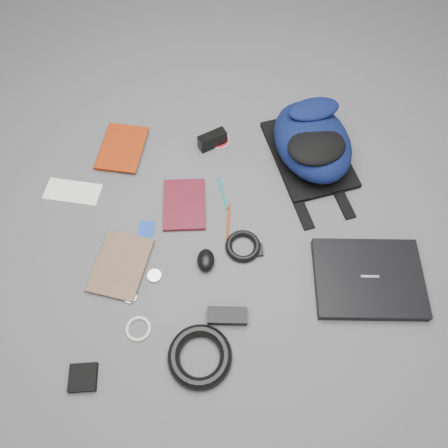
{
  "coord_description": "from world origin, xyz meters",
  "views": [
    {
      "loc": [
        -0.1,
        -0.71,
        1.35
      ],
      "look_at": [
        0.0,
        0.0,
        0.02
      ],
      "focal_mm": 35.0,
      "sensor_mm": 36.0,
      "label": 1
    }
  ],
  "objects": [
    {
      "name": "compact_camera",
      "position": [
        0.0,
        0.36,
        0.03
      ],
      "size": [
        0.12,
        0.08,
        0.06
      ],
      "primitive_type": "cube",
      "rotation": [
        0.0,
        0.0,
        0.36
      ],
      "color": "black",
      "rests_on": "ground"
    },
    {
      "name": "backpack",
      "position": [
        0.36,
        0.26,
        0.09
      ],
      "size": [
        0.34,
        0.45,
        0.17
      ],
      "primitive_type": null,
      "rotation": [
        0.0,
        0.0,
        0.14
      ],
      "color": "black",
      "rests_on": "ground"
    },
    {
      "name": "comic_book",
      "position": [
        -0.44,
        -0.07,
        0.01
      ],
      "size": [
        0.24,
        0.27,
        0.02
      ],
      "primitive_type": "imported",
      "rotation": [
        0.0,
        0.0,
        -0.37
      ],
      "color": "#C4820E",
      "rests_on": "ground"
    },
    {
      "name": "cable_coil",
      "position": [
        0.05,
        -0.09,
        0.01
      ],
      "size": [
        0.14,
        0.14,
        0.02
      ],
      "primitive_type": "torus",
      "rotation": [
        0.0,
        0.0,
        0.14
      ],
      "color": "black",
      "rests_on": "ground"
    },
    {
      "name": "headphone_right",
      "position": [
        -0.25,
        -0.15,
        0.01
      ],
      "size": [
        0.06,
        0.06,
        0.01
      ],
      "primitive_type": "cylinder",
      "rotation": [
        0.0,
        0.0,
        -0.33
      ],
      "color": "silver",
      "rests_on": "ground"
    },
    {
      "name": "key_fob",
      "position": [
        0.1,
        -0.11,
        0.01
      ],
      "size": [
        0.03,
        0.05,
        0.01
      ],
      "primitive_type": "cube",
      "rotation": [
        0.0,
        0.0,
        -0.08
      ],
      "color": "black",
      "rests_on": "ground"
    },
    {
      "name": "usb_black",
      "position": [
        -0.14,
        0.04,
        0.0
      ],
      "size": [
        0.03,
        0.05,
        0.01
      ],
      "primitive_type": "cube",
      "rotation": [
        0.0,
        0.0,
        -0.26
      ],
      "color": "black",
      "rests_on": "ground"
    },
    {
      "name": "pen_teal",
      "position": [
        0.01,
        0.14,
        0.0
      ],
      "size": [
        0.02,
        0.14,
        0.01
      ],
      "primitive_type": "cylinder",
      "rotation": [
        1.57,
        0.0,
        0.09
      ],
      "color": "#0E827C",
      "rests_on": "ground"
    },
    {
      "name": "id_badge",
      "position": [
        -0.27,
        0.02,
        0.0
      ],
      "size": [
        0.07,
        0.09,
        0.0
      ],
      "primitive_type": "cube",
      "rotation": [
        0.0,
        0.0,
        -0.22
      ],
      "color": "#153DA4",
      "rests_on": "ground"
    },
    {
      "name": "sticker_disc",
      "position": [
        0.03,
        0.39,
        0.0
      ],
      "size": [
        0.1,
        0.1,
        0.0
      ],
      "primitive_type": "cylinder",
      "rotation": [
        0.0,
        0.0,
        -0.16
      ],
      "color": "silver",
      "rests_on": "ground"
    },
    {
      "name": "pen_red",
      "position": [
        0.02,
        0.02,
        0.0
      ],
      "size": [
        0.04,
        0.14,
        0.01
      ],
      "primitive_type": "cylinder",
      "rotation": [
        1.57,
        0.0,
        -0.2
      ],
      "color": "#A32D0C",
      "rests_on": "ground"
    },
    {
      "name": "ground",
      "position": [
        0.0,
        0.0,
        0.0
      ],
      "size": [
        4.0,
        4.0,
        0.0
      ],
      "primitive_type": "plane",
      "color": "#4F4F51",
      "rests_on": "ground"
    },
    {
      "name": "power_cord_coil",
      "position": [
        -0.13,
        -0.43,
        0.02
      ],
      "size": [
        0.23,
        0.23,
        0.04
      ],
      "primitive_type": "torus",
      "rotation": [
        0.0,
        0.0,
        0.23
      ],
      "color": "black",
      "rests_on": "ground"
    },
    {
      "name": "white_cable_coil",
      "position": [
        -0.31,
        -0.32,
        0.01
      ],
      "size": [
        0.09,
        0.09,
        0.01
      ],
      "primitive_type": "torus",
      "rotation": [
        0.0,
        0.0,
        -0.21
      ],
      "color": "silver",
      "rests_on": "ground"
    },
    {
      "name": "headphone_left",
      "position": [
        -0.33,
        -0.22,
        0.01
      ],
      "size": [
        0.04,
        0.04,
        0.01
      ],
      "primitive_type": "cylinder",
      "rotation": [
        0.0,
        0.0,
        0.02
      ],
      "color": "silver",
      "rests_on": "ground"
    },
    {
      "name": "envelope",
      "position": [
        -0.53,
        0.22,
        0.0
      ],
      "size": [
        0.22,
        0.15,
        0.0
      ],
      "primitive_type": "cube",
      "rotation": [
        0.0,
        0.0,
        -0.29
      ],
      "color": "white",
      "rests_on": "ground"
    },
    {
      "name": "textbook_red",
      "position": [
        -0.42,
        0.41,
        0.01
      ],
      "size": [
        0.22,
        0.26,
        0.02
      ],
      "primitive_type": "imported",
      "rotation": [
        0.0,
        0.0,
        -0.29
      ],
      "color": "maroon",
      "rests_on": "ground"
    },
    {
      "name": "usb_silver",
      "position": [
        -0.1,
        0.07,
        0.01
      ],
      "size": [
        0.03,
        0.05,
        0.01
      ],
      "primitive_type": "cube",
      "rotation": [
        0.0,
        0.0,
        0.22
      ],
      "color": "#AAA9AC",
      "rests_on": "ground"
    },
    {
      "name": "mouse",
      "position": [
        -0.08,
        -0.13,
        0.02
      ],
      "size": [
        0.07,
        0.09,
        0.04
      ],
      "primitive_type": "ellipsoid",
      "rotation": [
        0.0,
        0.0,
        -0.14
      ],
      "color": "black",
      "rests_on": "ground"
    },
    {
      "name": "pouch",
      "position": [
        -0.48,
        -0.44,
        0.01
      ],
      "size": [
        0.09,
        0.09,
        0.02
      ],
      "primitive_type": "cube",
      "rotation": [
        0.0,
        0.0,
        -0.08
      ],
      "color": "black",
      "rests_on": "ground"
    },
    {
      "name": "dvd_case",
      "position": [
        -0.13,
        0.1,
        0.01
      ],
      "size": [
        0.17,
        0.22,
        0.02
      ],
      "primitive_type": "cube",
      "rotation": [
        0.0,
        0.0,
        -0.1
      ],
      "color": "#440D16",
      "rests_on": "ground"
    },
    {
      "name": "power_brick",
      "position": [
        -0.03,
        -0.32,
        0.02
      ],
      "size": [
        0.13,
        0.07,
        0.03
      ],
      "primitive_type": "cube",
      "rotation": [
        0.0,
        0.0,
        -0.15
      ],
      "color": "black",
      "rests_on": "ground"
    },
    {
      "name": "laptop",
      "position": [
        0.44,
        -0.26,
        0.02
      ],
      "size": [
        0.38,
        0.32,
        0.03
      ],
      "primitive_type": "cube",
      "rotation": [
        0.0,
        0.0,
        -0.15
      ],
      "color": "black",
      "rests_on": "ground"
    }
  ]
}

